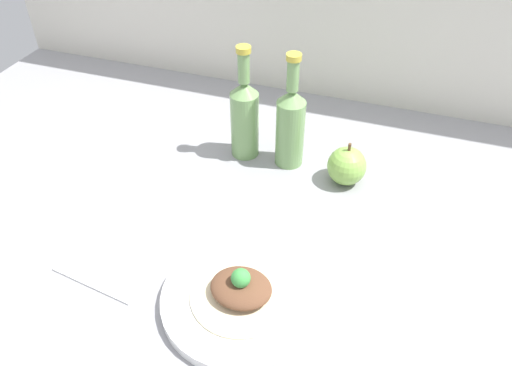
# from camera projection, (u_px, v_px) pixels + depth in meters

# --- Properties ---
(ground_plane) EXTENTS (1.80, 1.10, 0.04)m
(ground_plane) POSITION_uv_depth(u_px,v_px,m) (262.00, 235.00, 0.96)
(ground_plane) COLOR gray
(plate) EXTENTS (0.26, 0.26, 0.02)m
(plate) POSITION_uv_depth(u_px,v_px,m) (241.00, 298.00, 0.80)
(plate) COLOR white
(plate) RESTS_ON ground_plane
(plated_food) EXTENTS (0.16, 0.16, 0.06)m
(plated_food) POSITION_uv_depth(u_px,v_px,m) (241.00, 289.00, 0.79)
(plated_food) COLOR beige
(plated_food) RESTS_ON plate
(cider_bottle_left) EXTENTS (0.06, 0.06, 0.25)m
(cider_bottle_left) POSITION_uv_depth(u_px,v_px,m) (245.00, 116.00, 1.06)
(cider_bottle_left) COLOR #729E5B
(cider_bottle_left) RESTS_ON ground_plane
(cider_bottle_right) EXTENTS (0.06, 0.06, 0.25)m
(cider_bottle_right) POSITION_uv_depth(u_px,v_px,m) (290.00, 124.00, 1.04)
(cider_bottle_right) COLOR #729E5B
(cider_bottle_right) RESTS_ON ground_plane
(apple) EXTENTS (0.08, 0.08, 0.10)m
(apple) POSITION_uv_depth(u_px,v_px,m) (347.00, 166.00, 1.02)
(apple) COLOR #84B74C
(apple) RESTS_ON ground_plane
(napkin) EXTENTS (0.18, 0.13, 0.01)m
(napkin) POSITION_uv_depth(u_px,v_px,m) (111.00, 263.00, 0.87)
(napkin) COLOR white
(napkin) RESTS_ON ground_plane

